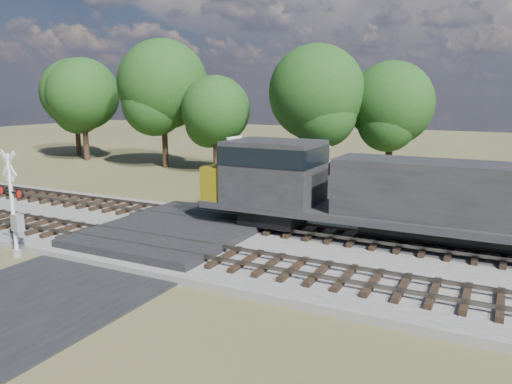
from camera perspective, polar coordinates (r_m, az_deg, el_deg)
The scene contains 10 objects.
ground at distance 24.05m, azimuth -9.44°, elevation -5.47°, with size 160.00×160.00×0.00m, color #484927.
ballast_bed at distance 20.47m, azimuth 14.91°, elevation -8.28°, with size 140.00×10.00×0.30m, color gray.
road at distance 24.03m, azimuth -9.44°, elevation -5.38°, with size 7.00×60.00×0.08m, color black.
crossing_panel at distance 24.35m, azimuth -8.77°, elevation -4.47°, with size 7.00×9.00×0.62m, color #262628.
track_near at distance 20.65m, azimuth -5.74°, elevation -6.99°, with size 140.00×2.60×0.33m.
track_far at distance 24.82m, azimuth 0.50°, elevation -3.80°, with size 140.00×2.60×0.33m.
crossing_signal_near at distance 23.17m, azimuth -25.89°, elevation -2.25°, with size 1.83×0.45×4.57m.
crossing_signal_far at distance 28.60m, azimuth 7.29°, elevation 0.73°, with size 1.62×0.43×4.04m.
equipment_shed at distance 29.05m, azimuth 19.90°, elevation -0.05°, with size 5.62×5.62×2.97m.
treeline at distance 39.28m, azimuth 16.16°, elevation 10.60°, with size 80.13×10.83×11.75m.
Camera 1 is at (13.80, -18.46, 6.86)m, focal length 35.00 mm.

